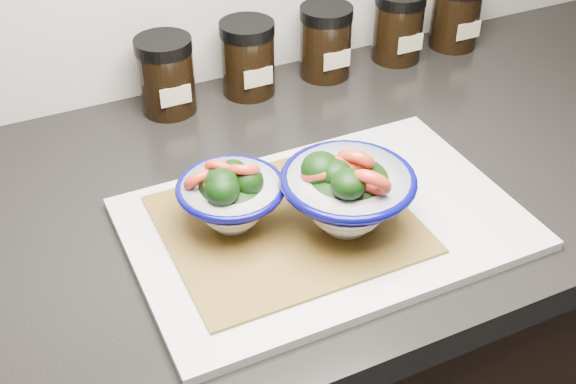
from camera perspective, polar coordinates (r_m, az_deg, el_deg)
name	(u,v)px	position (r m, az deg, el deg)	size (l,w,h in m)	color
cabinet	(373,375)	(1.31, 6.75, -14.15)	(3.43, 0.58, 0.86)	black
countertop	(397,164)	(1.00, 8.58, 2.19)	(3.50, 0.60, 0.04)	black
cutting_board	(325,224)	(0.85, 2.93, -2.52)	(0.45, 0.30, 0.01)	silver
bamboo_mat	(288,224)	(0.83, 0.00, -2.51)	(0.28, 0.24, 0.00)	olive
bowl_left	(230,196)	(0.81, -4.59, -0.29)	(0.12, 0.12, 0.10)	white
bowl_right	(347,192)	(0.80, 4.65, 0.00)	(0.15, 0.15, 0.12)	white
spice_jar_a	(166,75)	(1.06, -9.59, 9.08)	(0.08, 0.08, 0.11)	black
spice_jar_b	(248,58)	(1.10, -3.19, 10.53)	(0.08, 0.08, 0.11)	black
spice_jar_c	(325,42)	(1.15, 2.98, 11.78)	(0.08, 0.08, 0.11)	black
spice_jar_d	(398,26)	(1.21, 8.70, 12.82)	(0.08, 0.08, 0.11)	black
spice_jar_e	(456,14)	(1.27, 13.12, 13.54)	(0.08, 0.08, 0.11)	black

